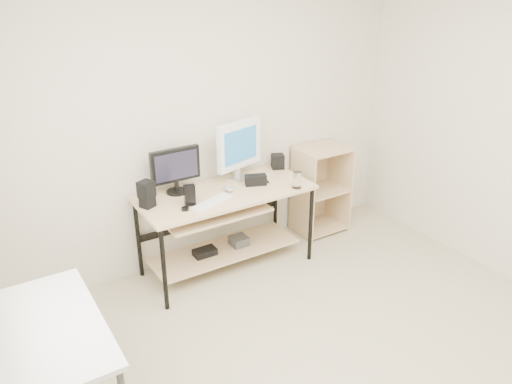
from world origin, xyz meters
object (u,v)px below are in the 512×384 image
at_px(audio_controller, 190,195).
at_px(shelf_unit, 318,188).
at_px(desk, 224,214).
at_px(white_imac, 239,146).
at_px(black_monitor, 175,168).
at_px(side_table, 44,341).

bearing_deg(audio_controller, shelf_unit, 21.58).
relative_size(shelf_unit, audio_controller, 5.19).
bearing_deg(shelf_unit, desk, -172.23).
bearing_deg(desk, white_imac, 33.05).
height_order(desk, black_monitor, black_monitor).
bearing_deg(shelf_unit, black_monitor, 178.90).
distance_m(desk, shelf_unit, 1.19).
distance_m(shelf_unit, black_monitor, 1.60).
distance_m(side_table, shelf_unit, 3.09).
bearing_deg(black_monitor, audio_controller, -92.86).
xyz_separation_m(desk, side_table, (-1.65, -1.06, 0.13)).
bearing_deg(desk, black_monitor, 150.58).
distance_m(shelf_unit, audio_controller, 1.59).
relative_size(desk, side_table, 1.50).
bearing_deg(side_table, black_monitor, 43.47).
height_order(side_table, white_imac, white_imac).
xyz_separation_m(side_table, white_imac, (1.92, 1.23, 0.39)).
bearing_deg(audio_controller, desk, 27.21).
bearing_deg(audio_controller, white_imac, 35.64).
bearing_deg(side_table, audio_controller, 36.49).
relative_size(side_table, black_monitor, 2.34).
relative_size(side_table, shelf_unit, 1.11).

